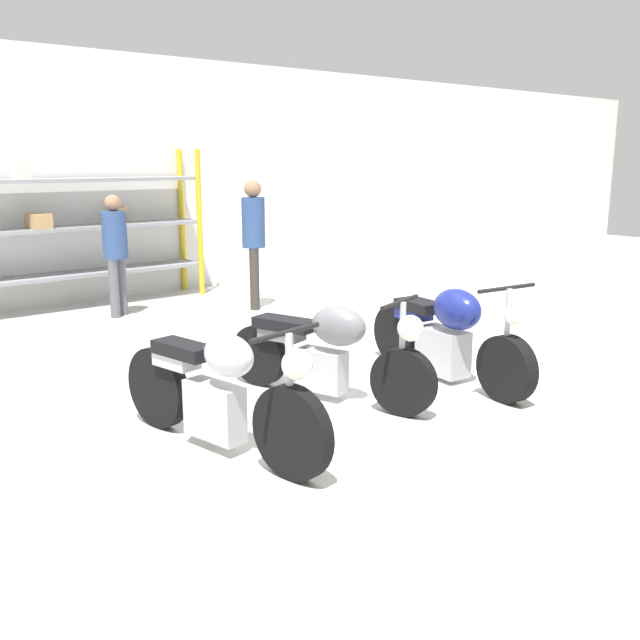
% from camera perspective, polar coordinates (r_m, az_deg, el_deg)
% --- Properties ---
extents(ground_plane, '(30.00, 30.00, 0.00)m').
position_cam_1_polar(ground_plane, '(6.15, 2.39, -7.01)').
color(ground_plane, silver).
extents(back_wall, '(30.00, 0.08, 3.60)m').
position_cam_1_polar(back_wall, '(11.00, -19.26, 10.64)').
color(back_wall, white).
rests_on(back_wall, ground_plane).
extents(shelving_rack, '(4.79, 0.63, 2.22)m').
position_cam_1_polar(shelving_rack, '(10.46, -22.01, 6.67)').
color(shelving_rack, gold).
rests_on(shelving_rack, ground_plane).
extents(motorcycle_silver, '(0.65, 2.09, 1.01)m').
position_cam_1_polar(motorcycle_silver, '(5.18, -8.04, -5.67)').
color(motorcycle_silver, black).
rests_on(motorcycle_silver, ground_plane).
extents(motorcycle_grey, '(0.86, 2.01, 0.97)m').
position_cam_1_polar(motorcycle_grey, '(6.22, 0.67, -2.36)').
color(motorcycle_grey, black).
rests_on(motorcycle_grey, ground_plane).
extents(motorcycle_blue, '(0.66, 2.13, 1.02)m').
position_cam_1_polar(motorcycle_blue, '(6.89, 10.16, -1.18)').
color(motorcycle_blue, black).
rests_on(motorcycle_blue, ground_plane).
extents(person_browsing, '(0.45, 0.45, 1.79)m').
position_cam_1_polar(person_browsing, '(10.03, -5.33, 6.92)').
color(person_browsing, '#38332D').
rests_on(person_browsing, ground_plane).
extents(person_near_rack, '(0.44, 0.44, 1.62)m').
position_cam_1_polar(person_near_rack, '(9.86, -16.05, 5.71)').
color(person_near_rack, '#595960').
rests_on(person_near_rack, ground_plane).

